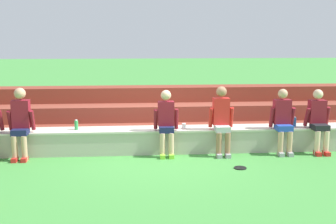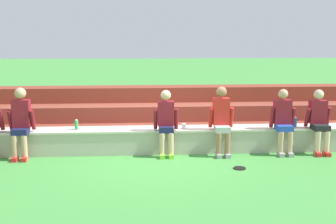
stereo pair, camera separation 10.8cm
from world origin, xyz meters
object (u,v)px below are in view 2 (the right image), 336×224
object	(u,v)px
person_rightmost_edge	(319,120)
plastic_cup_left_end	(184,126)
person_center	(166,121)
water_bottle_near_right	(76,125)
water_bottle_mid_left	(295,122)
frisbee	(240,168)
person_right_of_center	(222,119)
person_left_of_center	(21,121)
person_far_right	(283,120)

from	to	relation	value
person_rightmost_edge	plastic_cup_left_end	world-z (taller)	person_rightmost_edge
person_center	water_bottle_near_right	distance (m)	1.88
water_bottle_mid_left	frisbee	size ratio (longest dim) A/B	0.92
person_right_of_center	frisbee	world-z (taller)	person_right_of_center
water_bottle_mid_left	person_right_of_center	bearing A→B (deg)	-171.11
person_left_of_center	person_right_of_center	xyz separation A→B (m)	(4.04, -0.00, -0.01)
water_bottle_mid_left	person_left_of_center	bearing A→B (deg)	-177.46
person_far_right	person_rightmost_edge	xyz separation A→B (m)	(0.77, 0.01, -0.01)
person_center	water_bottle_mid_left	distance (m)	2.80
water_bottle_near_right	plastic_cup_left_end	world-z (taller)	water_bottle_near_right
person_left_of_center	frisbee	distance (m)	4.39
water_bottle_mid_left	plastic_cup_left_end	bearing A→B (deg)	-179.80
water_bottle_mid_left	frisbee	distance (m)	2.03
plastic_cup_left_end	person_left_of_center	bearing A→B (deg)	-175.76
person_rightmost_edge	water_bottle_mid_left	world-z (taller)	person_rightmost_edge
plastic_cup_left_end	frisbee	world-z (taller)	plastic_cup_left_end
person_left_of_center	person_far_right	distance (m)	5.33
person_left_of_center	person_center	distance (m)	2.90
water_bottle_near_right	plastic_cup_left_end	bearing A→B (deg)	-0.87
person_far_right	frisbee	bearing A→B (deg)	-138.88
person_center	person_far_right	world-z (taller)	person_center
frisbee	person_right_of_center	bearing A→B (deg)	99.20
plastic_cup_left_end	frisbee	size ratio (longest dim) A/B	0.45
water_bottle_near_right	frisbee	world-z (taller)	water_bottle_near_right
person_rightmost_edge	water_bottle_near_right	bearing A→B (deg)	176.80
person_center	plastic_cup_left_end	xyz separation A→B (m)	(0.39, 0.25, -0.16)
person_rightmost_edge	frisbee	distance (m)	2.25
person_far_right	water_bottle_near_right	xyz separation A→B (m)	(-4.28, 0.29, -0.11)
person_right_of_center	person_rightmost_edge	size ratio (longest dim) A/B	1.06
person_rightmost_edge	person_right_of_center	bearing A→B (deg)	180.00
person_right_of_center	water_bottle_mid_left	world-z (taller)	person_right_of_center
water_bottle_near_right	water_bottle_mid_left	bearing A→B (deg)	-0.32
water_bottle_mid_left	plastic_cup_left_end	xyz separation A→B (m)	(-2.39, -0.01, -0.05)
person_left_of_center	plastic_cup_left_end	distance (m)	3.30
person_center	water_bottle_near_right	xyz separation A→B (m)	(-1.85, 0.29, -0.11)
water_bottle_near_right	frisbee	xyz separation A→B (m)	(3.16, -1.28, -0.60)
person_left_of_center	person_far_right	size ratio (longest dim) A/B	1.05
water_bottle_mid_left	plastic_cup_left_end	size ratio (longest dim) A/B	2.04
person_left_of_center	person_center	bearing A→B (deg)	-0.19
person_right_of_center	water_bottle_near_right	distance (m)	3.01
person_left_of_center	frisbee	size ratio (longest dim) A/B	6.13
person_rightmost_edge	plastic_cup_left_end	distance (m)	2.83
water_bottle_near_right	plastic_cup_left_end	size ratio (longest dim) A/B	2.02
frisbee	person_center	bearing A→B (deg)	142.82
person_left_of_center	person_far_right	xyz separation A→B (m)	(5.33, -0.01, -0.05)
person_rightmost_edge	frisbee	xyz separation A→B (m)	(-1.90, -1.00, -0.70)
person_left_of_center	person_right_of_center	distance (m)	4.04
water_bottle_mid_left	plastic_cup_left_end	distance (m)	2.40
person_left_of_center	plastic_cup_left_end	world-z (taller)	person_left_of_center
person_far_right	water_bottle_near_right	bearing A→B (deg)	176.09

